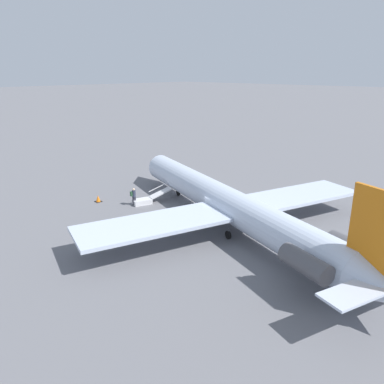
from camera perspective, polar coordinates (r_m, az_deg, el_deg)
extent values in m
plane|color=slate|center=(32.51, 4.70, -4.91)|extent=(600.00, 600.00, 0.00)
cylinder|color=silver|center=(31.75, 4.80, -1.41)|extent=(26.42, 11.12, 2.71)
cone|color=silver|center=(44.53, -5.66, 4.27)|extent=(3.68, 3.47, 2.66)
cube|color=orange|center=(20.93, 27.08, -5.63)|extent=(3.67, 1.41, 4.34)
cube|color=silver|center=(21.83, 26.92, -12.19)|extent=(3.96, 7.72, 0.14)
cube|color=silver|center=(27.68, -6.05, -4.91)|extent=(7.71, 12.11, 0.27)
cube|color=silver|center=(35.00, 15.72, -0.53)|extent=(7.71, 12.11, 0.27)
cylinder|color=#4C4C51|center=(22.35, 16.88, -10.37)|extent=(3.48, 2.19, 1.22)
cylinder|color=#4C4C51|center=(24.99, 23.20, -7.97)|extent=(3.48, 2.19, 1.22)
cylinder|color=black|center=(39.55, -2.12, -0.09)|extent=(0.69, 0.37, 0.67)
cylinder|color=#4C4C51|center=(39.41, -2.13, 0.52)|extent=(0.12, 0.12, 0.21)
cylinder|color=black|center=(29.70, 5.53, -6.53)|extent=(0.69, 0.37, 0.67)
cylinder|color=#4C4C51|center=(29.52, 5.55, -5.76)|extent=(0.12, 0.12, 0.21)
cylinder|color=black|center=(31.01, 9.32, -5.59)|extent=(0.69, 0.37, 0.67)
cylinder|color=#4C4C51|center=(30.84, 9.36, -4.84)|extent=(0.12, 0.12, 0.21)
cube|color=silver|center=(37.40, -7.60, -1.47)|extent=(1.61, 2.06, 0.50)
cube|color=silver|center=(37.90, -4.82, -0.13)|extent=(1.56, 2.41, 0.84)
cube|color=silver|center=(38.14, -5.11, 0.77)|extent=(0.76, 2.12, 0.78)
cube|color=#23232D|center=(37.17, -8.80, -1.37)|extent=(0.28, 0.33, 0.85)
cylinder|color=#33384C|center=(36.93, -8.85, -0.27)|extent=(0.36, 0.36, 0.65)
sphere|color=beige|center=(36.79, -8.88, 0.39)|extent=(0.24, 0.24, 0.24)
cube|color=#23472D|center=(36.83, -9.25, -0.28)|extent=(0.32, 0.26, 0.44)
cube|color=black|center=(38.97, -14.08, -1.42)|extent=(0.62, 0.62, 0.03)
cone|color=orange|center=(38.87, -14.11, -0.97)|extent=(0.48, 0.48, 0.68)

